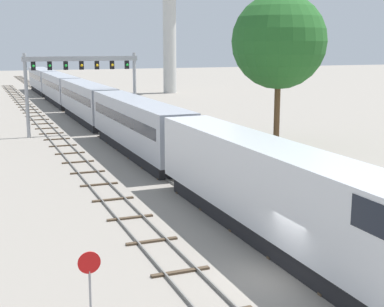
% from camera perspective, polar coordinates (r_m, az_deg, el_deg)
% --- Properties ---
extents(ground_plane, '(400.00, 400.00, 0.00)m').
position_cam_1_polar(ground_plane, '(23.65, 8.73, -12.64)').
color(ground_plane, gray).
extents(track_main, '(2.60, 200.00, 0.16)m').
position_cam_1_polar(track_main, '(80.21, -12.12, 4.17)').
color(track_main, slate).
rests_on(track_main, ground).
extents(track_near, '(2.60, 160.00, 0.16)m').
position_cam_1_polar(track_near, '(59.81, -14.06, 1.76)').
color(track_near, slate).
rests_on(track_near, ground).
extents(passenger_train, '(3.04, 113.79, 4.80)m').
position_cam_1_polar(passenger_train, '(70.82, -10.92, 5.39)').
color(passenger_train, silver).
rests_on(passenger_train, ground).
extents(signal_gantry, '(12.10, 0.49, 8.66)m').
position_cam_1_polar(signal_gantry, '(60.07, -11.30, 8.00)').
color(signal_gantry, '#999BA0').
rests_on(signal_gantry, ground).
extents(stop_sign, '(0.76, 0.08, 2.88)m').
position_cam_1_polar(stop_sign, '(18.93, -10.51, -12.77)').
color(stop_sign, gray).
rests_on(stop_sign, ground).
extents(trackside_tree_left, '(8.83, 8.83, 14.22)m').
position_cam_1_polar(trackside_tree_left, '(52.69, 8.98, 11.35)').
color(trackside_tree_left, brown).
rests_on(trackside_tree_left, ground).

